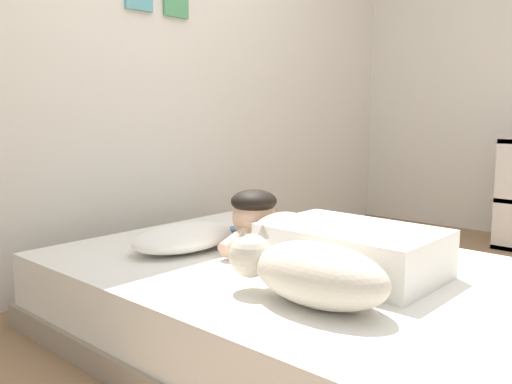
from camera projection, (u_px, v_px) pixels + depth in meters
The scene contains 8 objects.
ground_plane at pixel (398, 341), 2.21m from camera, with size 13.34×13.34×0.00m, color #8C6B4C.
back_wall at pixel (153, 55), 3.08m from camera, with size 4.67×0.12×2.50m.
bed at pixel (297, 304), 2.18m from camera, with size 1.43×2.08×0.33m.
pillow at pixel (185, 237), 2.38m from camera, with size 0.52×0.32×0.11m, color white.
person_lying at pixel (322, 240), 2.12m from camera, with size 0.43×0.92×0.27m.
dog at pixel (310, 272), 1.71m from camera, with size 0.26×0.57×0.21m.
coffee_cup at pixel (237, 236), 2.49m from camera, with size 0.12×0.09×0.07m.
cell_phone at pixel (395, 269), 2.09m from camera, with size 0.07×0.14×0.01m, color black.
Camera 1 is at (-1.94, -0.98, 0.93)m, focal length 37.95 mm.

